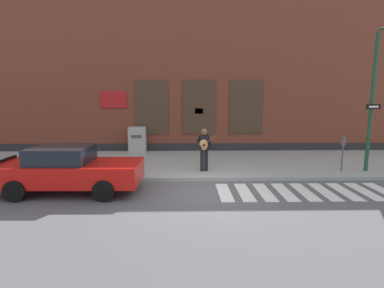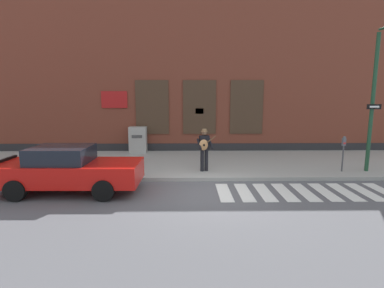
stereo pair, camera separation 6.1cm
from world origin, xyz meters
name	(u,v)px [view 2 (the right image)]	position (x,y,z in m)	size (l,w,h in m)	color
ground_plane	(208,193)	(0.00, 0.00, 0.00)	(160.00, 160.00, 0.00)	#56565B
sidewalk	(202,163)	(0.00, 4.20, 0.07)	(28.00, 5.65, 0.14)	#9E9E99
building_backdrop	(198,76)	(0.00, 9.02, 4.33)	(28.00, 4.06, 8.66)	brown
crosswalk	(305,192)	(3.23, 0.07, 0.01)	(5.78, 1.90, 0.01)	silver
red_car	(68,169)	(-4.58, 0.21, 0.77)	(4.62, 2.03, 1.53)	red
busker	(204,147)	(0.02, 2.39, 1.13)	(0.77, 0.62, 1.72)	black
parking_meter	(343,148)	(5.59, 2.27, 1.09)	(0.13, 0.11, 1.44)	#47474C
utility_box	(138,140)	(-3.33, 6.57, 0.83)	(0.92, 0.60, 1.38)	#ADADA8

